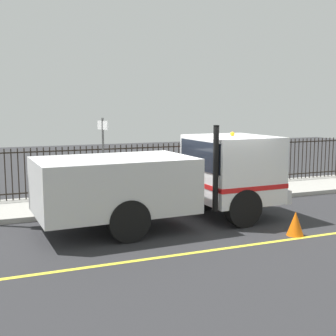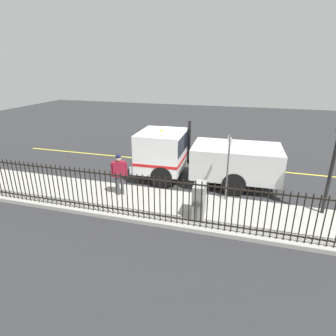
% 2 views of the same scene
% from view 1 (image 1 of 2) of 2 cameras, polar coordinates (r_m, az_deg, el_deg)
% --- Properties ---
extents(ground_plane, '(49.04, 49.04, 0.00)m').
position_cam_1_polar(ground_plane, '(12.01, 5.62, -6.65)').
color(ground_plane, '#2B2B2D').
rests_on(ground_plane, ground).
extents(sidewalk_slab, '(2.61, 22.29, 0.14)m').
position_cam_1_polar(sidewalk_slab, '(14.65, 0.04, -3.69)').
color(sidewalk_slab, '#A3A099').
rests_on(sidewalk_slab, ground).
extents(lane_marking, '(0.12, 20.06, 0.01)m').
position_cam_1_polar(lane_marking, '(10.24, 11.40, -9.33)').
color(lane_marking, yellow).
rests_on(lane_marking, ground).
extents(work_truck, '(2.49, 6.38, 2.55)m').
position_cam_1_polar(work_truck, '(11.52, 1.29, -0.94)').
color(work_truck, white).
rests_on(work_truck, ground).
extents(worker_standing, '(0.40, 0.57, 1.68)m').
position_cam_1_polar(worker_standing, '(14.87, 6.43, 0.72)').
color(worker_standing, maroon).
rests_on(worker_standing, sidewalk_slab).
extents(iron_fence, '(0.04, 18.98, 1.58)m').
position_cam_1_polar(iron_fence, '(15.52, -1.54, 0.21)').
color(iron_fence, black).
rests_on(iron_fence, sidewalk_slab).
extents(utility_cabinet, '(0.75, 0.37, 1.21)m').
position_cam_1_polar(utility_cabinet, '(14.44, -6.77, -1.18)').
color(utility_cabinet, gray).
rests_on(utility_cabinet, sidewalk_slab).
extents(traffic_cone, '(0.40, 0.40, 0.57)m').
position_cam_1_polar(traffic_cone, '(11.00, 15.75, -6.75)').
color(traffic_cone, orange).
rests_on(traffic_cone, ground).
extents(street_sign, '(0.49, 0.17, 2.53)m').
position_cam_1_polar(street_sign, '(12.61, -8.17, 1.89)').
color(street_sign, '#4C4C4C').
rests_on(street_sign, sidewalk_slab).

